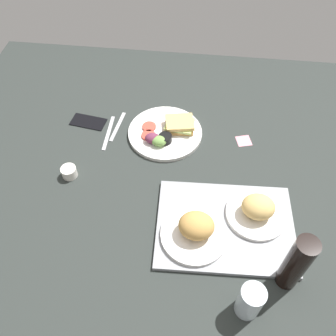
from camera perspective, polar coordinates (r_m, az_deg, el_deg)
The scene contains 12 objects.
ground_plane at distance 134.97cm, azimuth 0.99°, elevation -0.54°, with size 190.00×150.00×3.00cm, color #282D2B.
serving_tray at distance 120.78cm, azimuth 9.11°, elevation -9.16°, with size 45.00×33.00×1.60cm, color gray.
bread_plate_near at distance 121.37cm, azimuth 14.07°, elevation -6.50°, with size 20.23×20.23×8.82cm.
bread_plate_far at distance 114.35cm, azimuth 4.40°, elevation -9.76°, with size 21.62×21.62×9.16cm.
plate_with_salad at distance 144.11cm, azimuth -0.23°, elevation 5.75°, with size 29.81×29.81×5.40cm.
drinking_glass at distance 106.02cm, azimuth 12.96°, elevation -20.02°, with size 6.94×6.94×12.72cm, color silver.
soda_bottle at distance 107.59cm, azimuth 19.77°, elevation -14.15°, with size 6.40×6.40×23.43cm, color black.
espresso_cup at distance 135.27cm, azimuth -15.51°, elevation -0.61°, with size 5.60×5.60×4.00cm, color silver.
fork at distance 149.91cm, azimuth -8.04°, elevation 6.62°, with size 17.00×1.40×0.50cm, color #B7B7BC.
knife at distance 147.91cm, azimuth -9.49°, elevation 5.61°, with size 19.00×1.40×0.50cm, color #B7B7BC.
cell_phone at distance 153.89cm, azimuth -12.62°, elevation 7.26°, with size 14.40×7.20×0.80cm, color black.
sticky_note at distance 146.21cm, azimuth 12.00°, elevation 4.27°, with size 5.60×5.60×0.12cm, color pink.
Camera 1 is at (-7.22, 82.66, 104.95)cm, focal length 38.17 mm.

